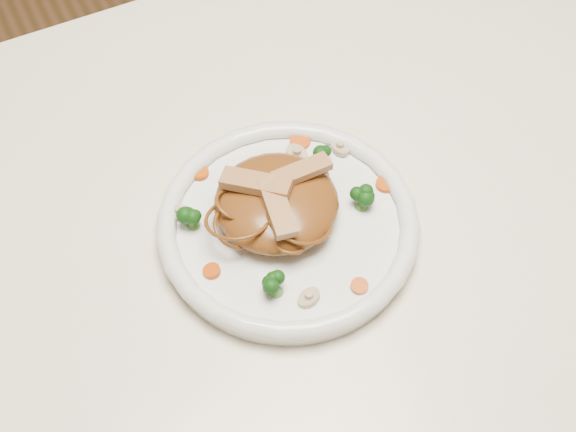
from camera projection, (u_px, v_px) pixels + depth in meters
name	position (u px, v px, depth m)	size (l,w,h in m)	color
table	(329.00, 254.00, 0.92)	(1.20, 0.80, 0.75)	#F3E8CE
plate	(288.00, 228.00, 0.81)	(0.26, 0.26, 0.02)	white
noodle_mound	(276.00, 202.00, 0.79)	(0.13, 0.13, 0.04)	brown
chicken_a	(302.00, 171.00, 0.79)	(0.06, 0.02, 0.01)	tan
chicken_b	(256.00, 183.00, 0.78)	(0.07, 0.02, 0.01)	tan
chicken_c	(278.00, 207.00, 0.76)	(0.07, 0.02, 0.01)	tan
broccoli_0	(322.00, 150.00, 0.84)	(0.03, 0.03, 0.03)	#10410D
broccoli_1	(192.00, 217.00, 0.79)	(0.02, 0.02, 0.03)	#10410D
broccoli_2	(276.00, 285.00, 0.74)	(0.02, 0.02, 0.03)	#10410D
broccoli_3	(363.00, 197.00, 0.80)	(0.03, 0.03, 0.03)	#10410D
carrot_0	(300.00, 141.00, 0.86)	(0.02, 0.02, 0.01)	#B63D06
carrot_1	(212.00, 271.00, 0.77)	(0.02, 0.02, 0.01)	#B63D06
carrot_2	(386.00, 184.00, 0.83)	(0.02, 0.02, 0.01)	#B63D06
carrot_3	(200.00, 173.00, 0.84)	(0.02, 0.02, 0.01)	#B63D06
carrot_4	(359.00, 286.00, 0.76)	(0.02, 0.02, 0.01)	#B63D06
mushroom_0	(309.00, 298.00, 0.75)	(0.02, 0.02, 0.01)	#C7B795
mushroom_1	(340.00, 148.00, 0.86)	(0.03, 0.03, 0.01)	#C7B795
mushroom_2	(178.00, 212.00, 0.81)	(0.02, 0.02, 0.01)	#C7B795
mushroom_3	(297.00, 154.00, 0.85)	(0.03, 0.03, 0.01)	#C7B795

